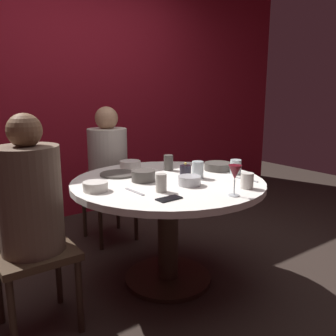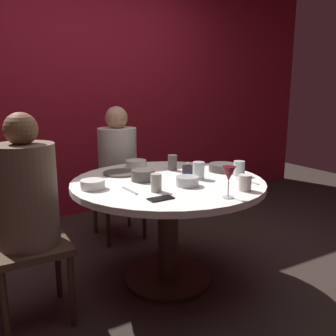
{
  "view_description": "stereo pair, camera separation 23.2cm",
  "coord_description": "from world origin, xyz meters",
  "px_view_note": "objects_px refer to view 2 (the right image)",
  "views": [
    {
      "loc": [
        -1.32,
        -1.84,
        1.3
      ],
      "look_at": [
        0.0,
        0.0,
        0.81
      ],
      "focal_mm": 37.78,
      "sensor_mm": 36.0,
      "label": 1
    },
    {
      "loc": [
        -1.13,
        -1.97,
        1.3
      ],
      "look_at": [
        0.0,
        0.0,
        0.81
      ],
      "focal_mm": 37.78,
      "sensor_mm": 36.0,
      "label": 2
    }
  ],
  "objects_px": {
    "dining_table": "(168,203)",
    "bowl_sauce_side": "(223,167)",
    "seated_diner_left": "(27,198)",
    "cell_phone": "(161,199)",
    "bowl_serving_large": "(187,181)",
    "bowl_rice_portion": "(93,184)",
    "candle_holder": "(188,170)",
    "cup_far_edge": "(199,170)",
    "cup_by_left_diner": "(156,183)",
    "wine_glass": "(229,175)",
    "dinner_plate": "(121,173)",
    "cup_near_candle": "(245,183)",
    "bowl_small_white": "(143,175)",
    "seated_diner_back": "(118,158)",
    "cup_center_front": "(173,163)",
    "bowl_salad_center": "(136,163)",
    "cup_by_right_diner": "(239,168)"
  },
  "relations": [
    {
      "from": "dining_table",
      "to": "bowl_sauce_side",
      "type": "distance_m",
      "value": 0.52
    },
    {
      "from": "seated_diner_left",
      "to": "dining_table",
      "type": "bearing_deg",
      "value": 0.0
    },
    {
      "from": "cell_phone",
      "to": "bowl_serving_large",
      "type": "xyz_separation_m",
      "value": [
        0.28,
        0.17,
        0.03
      ]
    },
    {
      "from": "seated_diner_left",
      "to": "bowl_rice_portion",
      "type": "height_order",
      "value": "seated_diner_left"
    },
    {
      "from": "candle_holder",
      "to": "cup_far_edge",
      "type": "xyz_separation_m",
      "value": [
        -0.0,
        -0.14,
        0.02
      ]
    },
    {
      "from": "seated_diner_left",
      "to": "cup_by_left_diner",
      "type": "height_order",
      "value": "seated_diner_left"
    },
    {
      "from": "cell_phone",
      "to": "wine_glass",
      "type": "bearing_deg",
      "value": -118.36
    },
    {
      "from": "dinner_plate",
      "to": "cell_phone",
      "type": "xyz_separation_m",
      "value": [
        -0.05,
        -0.67,
        -0.0
      ]
    },
    {
      "from": "cup_near_candle",
      "to": "cup_far_edge",
      "type": "height_order",
      "value": "cup_far_edge"
    },
    {
      "from": "cell_phone",
      "to": "bowl_small_white",
      "type": "relative_size",
      "value": 0.91
    },
    {
      "from": "seated_diner_back",
      "to": "cup_by_left_diner",
      "type": "relative_size",
      "value": 11.05
    },
    {
      "from": "bowl_sauce_side",
      "to": "candle_holder",
      "type": "bearing_deg",
      "value": 173.44
    },
    {
      "from": "cup_near_candle",
      "to": "cup_by_left_diner",
      "type": "distance_m",
      "value": 0.52
    },
    {
      "from": "dinner_plate",
      "to": "cup_near_candle",
      "type": "distance_m",
      "value": 0.89
    },
    {
      "from": "candle_holder",
      "to": "cell_phone",
      "type": "xyz_separation_m",
      "value": [
        -0.44,
        -0.42,
        -0.03
      ]
    },
    {
      "from": "bowl_serving_large",
      "to": "cup_center_front",
      "type": "bearing_deg",
      "value": 71.09
    },
    {
      "from": "cup_by_left_diner",
      "to": "dining_table",
      "type": "bearing_deg",
      "value": 46.41
    },
    {
      "from": "wine_glass",
      "to": "bowl_small_white",
      "type": "relative_size",
      "value": 1.14
    },
    {
      "from": "candle_holder",
      "to": "bowl_salad_center",
      "type": "bearing_deg",
      "value": 114.88
    },
    {
      "from": "seated_diner_back",
      "to": "cup_by_left_diner",
      "type": "height_order",
      "value": "seated_diner_back"
    },
    {
      "from": "bowl_serving_large",
      "to": "candle_holder",
      "type": "bearing_deg",
      "value": 56.29
    },
    {
      "from": "candle_holder",
      "to": "bowl_serving_large",
      "type": "distance_m",
      "value": 0.3
    },
    {
      "from": "seated_diner_back",
      "to": "bowl_sauce_side",
      "type": "distance_m",
      "value": 0.99
    },
    {
      "from": "cup_by_right_diner",
      "to": "dining_table",
      "type": "bearing_deg",
      "value": 163.64
    },
    {
      "from": "bowl_small_white",
      "to": "cup_center_front",
      "type": "xyz_separation_m",
      "value": [
        0.33,
        0.18,
        0.02
      ]
    },
    {
      "from": "cup_by_left_diner",
      "to": "wine_glass",
      "type": "bearing_deg",
      "value": -47.09
    },
    {
      "from": "cup_near_candle",
      "to": "bowl_rice_portion",
      "type": "bearing_deg",
      "value": 147.95
    },
    {
      "from": "bowl_small_white",
      "to": "cup_near_candle",
      "type": "distance_m",
      "value": 0.66
    },
    {
      "from": "bowl_sauce_side",
      "to": "dining_table",
      "type": "bearing_deg",
      "value": -176.63
    },
    {
      "from": "bowl_rice_portion",
      "to": "cup_far_edge",
      "type": "distance_m",
      "value": 0.7
    },
    {
      "from": "seated_diner_back",
      "to": "bowl_small_white",
      "type": "xyz_separation_m",
      "value": [
        -0.15,
        -0.83,
        0.04
      ]
    },
    {
      "from": "cell_phone",
      "to": "bowl_serving_large",
      "type": "distance_m",
      "value": 0.32
    },
    {
      "from": "cell_phone",
      "to": "bowl_salad_center",
      "type": "relative_size",
      "value": 0.87
    },
    {
      "from": "bowl_rice_portion",
      "to": "bowl_serving_large",
      "type": "bearing_deg",
      "value": -22.64
    },
    {
      "from": "dining_table",
      "to": "wine_glass",
      "type": "bearing_deg",
      "value": -80.57
    },
    {
      "from": "bowl_sauce_side",
      "to": "cup_center_front",
      "type": "distance_m",
      "value": 0.37
    },
    {
      "from": "cup_far_edge",
      "to": "bowl_serving_large",
      "type": "bearing_deg",
      "value": -145.43
    },
    {
      "from": "dining_table",
      "to": "cup_center_front",
      "type": "distance_m",
      "value": 0.37
    },
    {
      "from": "bowl_serving_large",
      "to": "cup_far_edge",
      "type": "xyz_separation_m",
      "value": [
        0.16,
        0.11,
        0.03
      ]
    },
    {
      "from": "dining_table",
      "to": "bowl_sauce_side",
      "type": "xyz_separation_m",
      "value": [
        0.48,
        0.03,
        0.19
      ]
    },
    {
      "from": "dining_table",
      "to": "dinner_plate",
      "type": "relative_size",
      "value": 4.92
    },
    {
      "from": "seated_diner_back",
      "to": "cell_phone",
      "type": "bearing_deg",
      "value": -11.27
    },
    {
      "from": "bowl_rice_portion",
      "to": "cup_far_edge",
      "type": "relative_size",
      "value": 1.28
    },
    {
      "from": "cup_near_candle",
      "to": "cup_by_right_diner",
      "type": "relative_size",
      "value": 0.92
    },
    {
      "from": "candle_holder",
      "to": "seated_diner_back",
      "type": "bearing_deg",
      "value": 103.25
    },
    {
      "from": "dining_table",
      "to": "cell_phone",
      "type": "relative_size",
      "value": 9.08
    },
    {
      "from": "seated_diner_left",
      "to": "cup_center_front",
      "type": "bearing_deg",
      "value": 12.76
    },
    {
      "from": "dinner_plate",
      "to": "bowl_serving_large",
      "type": "relative_size",
      "value": 1.81
    },
    {
      "from": "cup_by_left_diner",
      "to": "bowl_serving_large",
      "type": "bearing_deg",
      "value": 5.0
    },
    {
      "from": "dining_table",
      "to": "dinner_plate",
      "type": "bearing_deg",
      "value": 122.58
    }
  ]
}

